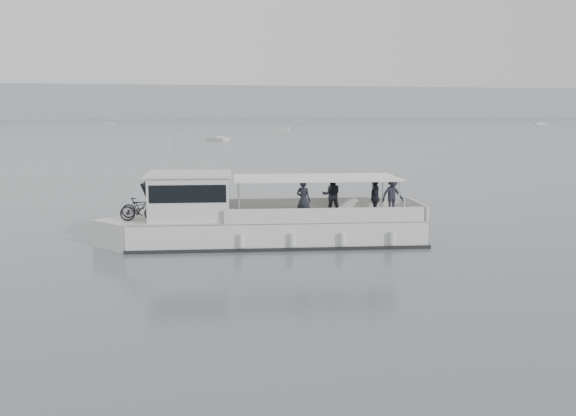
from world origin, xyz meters
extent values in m
plane|color=#576166|center=(0.00, 0.00, 0.00)|extent=(1400.00, 1400.00, 0.00)
cube|color=#939EA8|center=(0.00, 560.00, 14.00)|extent=(1400.00, 90.00, 28.00)
cube|color=silver|center=(-0.82, 3.06, 0.49)|extent=(13.32, 5.20, 1.40)
cube|color=silver|center=(-7.24, 3.95, 0.49)|extent=(3.48, 3.48, 1.40)
cube|color=beige|center=(-0.82, 3.06, 1.19)|extent=(13.32, 5.20, 0.06)
cube|color=black|center=(-0.82, 3.06, 0.05)|extent=(13.55, 5.36, 0.19)
cube|color=silver|center=(1.33, 4.44, 1.51)|extent=(8.58, 1.29, 0.65)
cube|color=silver|center=(0.88, 1.15, 1.51)|extent=(8.58, 1.29, 0.65)
cube|color=silver|center=(5.55, 2.18, 1.51)|extent=(0.58, 3.44, 0.65)
cube|color=silver|center=(-4.68, 3.59, 2.16)|extent=(3.83, 3.36, 1.94)
cube|color=black|center=(-6.33, 3.82, 2.32)|extent=(0.97, 2.76, 1.25)
cube|color=black|center=(-4.68, 3.59, 2.49)|extent=(3.62, 3.38, 0.76)
cube|color=silver|center=(-4.68, 3.59, 3.19)|extent=(4.07, 3.61, 0.11)
cube|color=white|center=(0.89, 2.82, 2.97)|extent=(7.72, 4.22, 0.09)
cylinder|color=silver|center=(-2.74, 1.80, 2.08)|extent=(0.07, 0.07, 1.78)
cylinder|color=silver|center=(-2.33, 4.80, 2.08)|extent=(0.07, 0.07, 1.78)
cylinder|color=silver|center=(4.11, 0.85, 2.08)|extent=(0.07, 0.07, 1.78)
cylinder|color=silver|center=(4.52, 3.85, 2.08)|extent=(0.07, 0.07, 1.78)
cylinder|color=silver|center=(-5.18, 4.65, 4.59)|extent=(0.04, 0.04, 2.81)
cylinder|color=silver|center=(-4.35, 2.79, 4.38)|extent=(0.04, 0.04, 2.38)
cylinder|color=silver|center=(-2.69, 1.40, 0.54)|extent=(0.29, 0.29, 0.54)
cylinder|color=silver|center=(-0.55, 1.10, 0.54)|extent=(0.29, 0.29, 0.54)
cylinder|color=silver|center=(1.59, 0.81, 0.54)|extent=(0.29, 0.29, 0.54)
cylinder|color=silver|center=(3.73, 0.51, 0.54)|extent=(0.29, 0.29, 0.54)
imported|color=black|center=(-6.76, 4.32, 1.68)|extent=(1.92, 0.89, 0.97)
imported|color=black|center=(-6.87, 3.46, 1.70)|extent=(1.76, 0.71, 1.03)
imported|color=#22242E|center=(0.11, 1.95, 2.10)|extent=(0.78, 0.77, 1.82)
imported|color=#22242E|center=(1.85, 3.45, 2.10)|extent=(0.99, 0.83, 1.82)
imported|color=#22242E|center=(3.37, 1.82, 2.10)|extent=(0.73, 1.15, 1.82)
imported|color=#22242E|center=(4.59, 2.75, 2.10)|extent=(1.28, 0.90, 1.82)
cube|color=silver|center=(-21.62, 304.20, 0.30)|extent=(5.42, 4.77, 0.75)
cube|color=silver|center=(-21.62, 304.20, 0.62)|extent=(2.46, 2.40, 0.45)
cylinder|color=silver|center=(-21.62, 304.20, 3.62)|extent=(0.08, 0.08, 6.05)
cube|color=silver|center=(91.84, 377.40, 0.30)|extent=(4.78, 3.81, 0.75)
cube|color=silver|center=(91.84, 377.40, 0.62)|extent=(2.10, 2.00, 0.45)
cube|color=silver|center=(9.11, 109.49, 0.30)|extent=(4.54, 5.68, 0.75)
cube|color=silver|center=(9.11, 109.49, 0.62)|extent=(2.38, 2.50, 0.45)
cylinder|color=silver|center=(9.11, 109.49, 3.68)|extent=(0.08, 0.08, 6.17)
cube|color=silver|center=(181.36, 250.57, 0.30)|extent=(7.43, 3.82, 0.75)
cube|color=silver|center=(181.36, 250.57, 0.62)|extent=(2.87, 2.50, 0.45)
cylinder|color=silver|center=(181.36, 250.57, 4.51)|extent=(0.08, 0.08, 7.81)
cube|color=silver|center=(37.79, 178.05, 0.30)|extent=(5.21, 4.60, 0.75)
cube|color=silver|center=(37.79, 178.05, 0.62)|extent=(2.37, 2.31, 0.45)
cylinder|color=silver|center=(37.79, 178.05, 3.51)|extent=(0.08, 0.08, 5.82)
camera|label=1|loc=(-6.76, -24.89, 5.91)|focal=40.00mm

